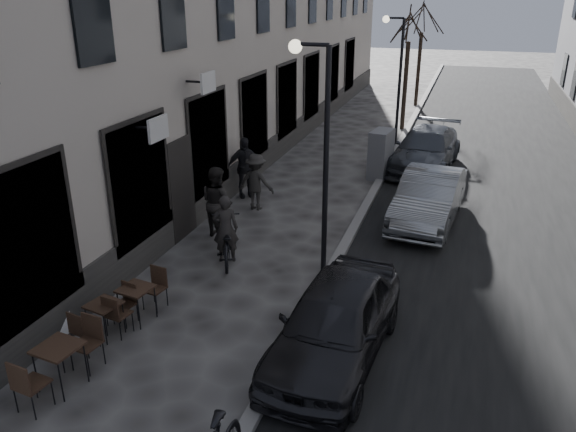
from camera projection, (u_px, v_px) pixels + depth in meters
The scene contains 19 objects.
road at pixel (493, 166), 20.66m from camera, with size 7.30×60.00×0.00m, color black.
kerb at pixel (393, 156), 21.67m from camera, with size 0.25×60.00×0.12m, color gray.
streetlamp_near at pixel (319, 136), 11.79m from camera, with size 0.90×0.28×5.09m.
streetlamp_far at pixel (396, 67), 22.38m from camera, with size 0.90×0.28×5.09m.
tree_near at pixel (410, 23), 24.45m from camera, with size 2.40×2.40×5.70m.
tree_far at pixel (423, 17), 29.75m from camera, with size 2.40×2.40×5.70m.
bistro_set_a at pixel (60, 362), 8.96m from camera, with size 0.71×1.60×0.93m.
bistro_set_b at pixel (105, 316), 10.36m from camera, with size 0.65×1.40×0.80m.
bistro_set_c at pixel (137, 300), 10.83m from camera, with size 0.67×1.48×0.85m.
sign_board at pixel (55, 318), 10.27m from camera, with size 0.46×0.67×1.07m.
utility_cabinet at pixel (381, 154), 19.06m from camera, with size 0.60×1.09×1.64m, color slate.
bicycle at pixel (226, 241), 13.23m from camera, with size 0.67×1.92×1.01m, color black.
cyclist_rider at pixel (226, 229), 13.11m from camera, with size 0.60×0.39×1.65m, color #292624.
pedestrian_near at pixel (217, 202), 14.44m from camera, with size 0.91×0.71×1.88m, color black.
pedestrian_mid at pixel (256, 182), 16.27m from camera, with size 1.08×0.62×1.67m, color #2B2925.
pedestrian_far at pixel (244, 167), 17.24m from camera, with size 1.11×0.46×1.89m, color black.
car_near at pixel (335, 322), 9.63m from camera, with size 1.67×4.15×1.41m, color black.
car_mid at pixel (429, 198), 15.41m from camera, with size 1.49×4.29×1.41m, color gray.
car_far at pixel (426, 149), 20.06m from camera, with size 2.00×4.91×1.43m, color #3D4148.
Camera 1 is at (2.76, -5.21, 6.00)m, focal length 35.00 mm.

